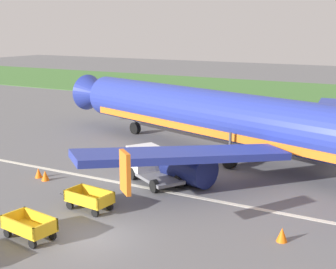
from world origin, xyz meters
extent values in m
plane|color=slate|center=(0.00, 0.00, 0.00)|extent=(220.00, 220.00, 0.00)
cube|color=#477A38|center=(0.00, 54.17, 0.03)|extent=(220.00, 28.00, 0.06)
cube|color=silver|center=(0.00, 7.05, 0.01)|extent=(120.00, 0.36, 0.01)
cylinder|color=#28389E|center=(-0.15, 16.23, 3.15)|extent=(29.73, 12.53, 3.70)
cube|color=orange|center=(-0.15, 16.23, 2.13)|extent=(26.81, 11.46, 0.56)
cone|color=#28389E|center=(-15.89, 21.18, 3.15)|extent=(4.14, 4.42, 3.63)
cube|color=#28389E|center=(1.28, 7.03, 2.48)|extent=(10.27, 11.69, 1.35)
cube|color=orange|center=(1.83, 0.04, 3.43)|extent=(0.98, 0.85, 1.90)
cylinder|color=navy|center=(0.57, 8.89, 1.13)|extent=(3.68, 2.96, 2.10)
cube|color=#28389E|center=(6.29, 22.96, 2.48)|extent=(3.62, 13.16, 1.35)
cylinder|color=navy|center=(4.65, 21.84, 1.13)|extent=(3.68, 2.96, 2.10)
cylinder|color=#4C4C51|center=(-10.17, 19.38, 1.57)|extent=(0.20, 0.20, 2.04)
cylinder|color=black|center=(-10.17, 19.38, 0.55)|extent=(1.18, 0.76, 1.10)
cylinder|color=#4C4C51|center=(1.57, 13.38, 1.57)|extent=(0.20, 0.20, 2.04)
cylinder|color=black|center=(1.57, 13.38, 0.55)|extent=(1.18, 0.76, 1.10)
cylinder|color=#4C4C51|center=(2.89, 17.58, 1.57)|extent=(0.20, 0.20, 2.04)
cylinder|color=black|center=(2.89, 17.58, 0.55)|extent=(1.18, 0.76, 1.10)
cube|color=gold|center=(-2.48, -1.66, 0.48)|extent=(2.67, 1.73, 0.08)
cube|color=gold|center=(-2.57, -2.31, 0.80)|extent=(2.49, 0.44, 0.55)
cube|color=gold|center=(-2.39, -1.02, 0.80)|extent=(2.49, 0.44, 0.55)
cube|color=gold|center=(-3.67, -1.50, 0.80)|extent=(0.29, 1.40, 0.55)
cube|color=gold|center=(-1.29, -1.83, 0.80)|extent=(0.29, 1.40, 0.55)
cylinder|color=#2D2D33|center=(-4.26, -1.42, 0.44)|extent=(1.00, 0.22, 0.08)
cylinder|color=black|center=(-3.49, -2.09, 0.22)|extent=(0.46, 0.22, 0.44)
cylinder|color=black|center=(-3.33, -0.98, 0.22)|extent=(0.46, 0.22, 0.44)
cylinder|color=black|center=(-1.63, -2.35, 0.22)|extent=(0.46, 0.22, 0.44)
cylinder|color=black|center=(-1.48, -1.24, 0.22)|extent=(0.46, 0.22, 0.44)
cube|color=gold|center=(-2.25, 2.54, 0.48)|extent=(2.63, 1.64, 0.08)
cube|color=gold|center=(-2.32, 1.90, 0.80)|extent=(2.50, 0.35, 0.55)
cube|color=gold|center=(-2.19, 3.19, 0.80)|extent=(2.50, 0.35, 0.55)
cube|color=gold|center=(-3.45, 2.66, 0.80)|extent=(0.24, 1.40, 0.55)
cube|color=gold|center=(-1.06, 2.42, 0.80)|extent=(0.24, 1.40, 0.55)
cylinder|color=#2D2D33|center=(-4.05, 2.72, 0.44)|extent=(1.00, 0.18, 0.08)
cylinder|color=black|center=(-3.24, 2.08, 0.22)|extent=(0.45, 0.20, 0.44)
cylinder|color=black|center=(-3.13, 3.19, 0.22)|extent=(0.45, 0.20, 0.44)
cylinder|color=black|center=(-1.38, 1.89, 0.22)|extent=(0.45, 0.20, 0.44)
cylinder|color=black|center=(-1.27, 3.01, 0.22)|extent=(0.45, 0.20, 0.44)
cube|color=slate|center=(-0.87, 7.77, 0.50)|extent=(3.64, 3.22, 0.20)
cube|color=white|center=(-2.57, 8.77, 1.35)|extent=(2.43, 2.50, 1.50)
cube|color=#19232D|center=(-3.26, 9.18, 1.50)|extent=(0.89, 1.43, 0.67)
cylinder|color=black|center=(-3.02, 8.04, 0.40)|extent=(0.84, 0.67, 0.80)
cylinder|color=black|center=(-2.14, 9.51, 0.40)|extent=(0.84, 0.67, 0.80)
cylinder|color=black|center=(-0.54, 6.57, 0.40)|extent=(0.84, 0.67, 0.80)
cylinder|color=black|center=(0.33, 8.05, 0.40)|extent=(0.84, 0.67, 0.80)
cone|color=orange|center=(7.99, 3.74, 0.34)|extent=(0.52, 0.52, 0.68)
cone|color=orange|center=(-7.89, 5.11, 0.34)|extent=(0.51, 0.51, 0.67)
cone|color=orange|center=(-8.69, 5.34, 0.32)|extent=(0.49, 0.49, 0.65)
camera|label=1|loc=(13.08, -16.39, 9.70)|focal=50.13mm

